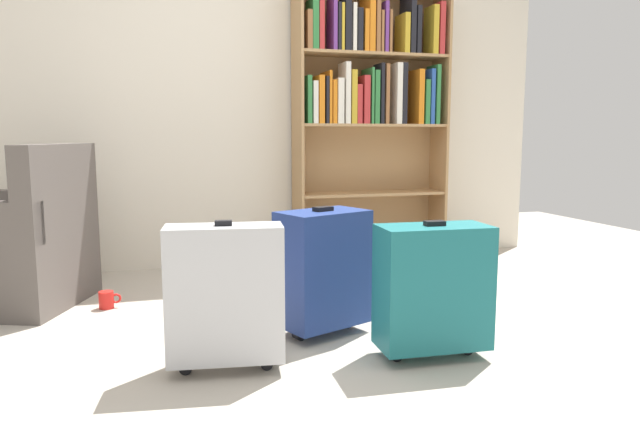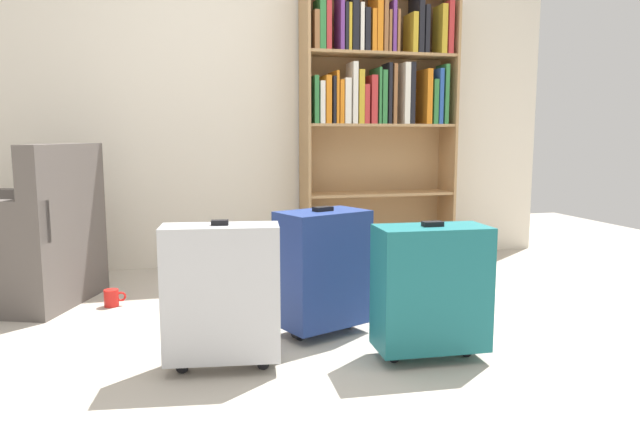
% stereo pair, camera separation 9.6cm
% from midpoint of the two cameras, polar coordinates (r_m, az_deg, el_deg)
% --- Properties ---
extents(ground_plane, '(7.75, 7.75, 0.00)m').
position_cam_midpoint_polar(ground_plane, '(2.73, 3.30, -12.27)').
color(ground_plane, '#B2A899').
extents(back_wall, '(4.43, 0.10, 2.60)m').
position_cam_midpoint_polar(back_wall, '(4.48, -4.50, 12.60)').
color(back_wall, beige).
rests_on(back_wall, ground).
extents(bookshelf, '(1.14, 0.30, 2.01)m').
position_cam_midpoint_polar(bookshelf, '(4.49, 5.99, 11.62)').
color(bookshelf, '#A87F51').
rests_on(bookshelf, ground).
extents(armchair, '(0.91, 0.91, 0.90)m').
position_cam_midpoint_polar(armchair, '(3.74, -25.56, -2.41)').
color(armchair, '#59514C').
rests_on(armchair, ground).
extents(mug, '(0.12, 0.08, 0.10)m').
position_cam_midpoint_polar(mug, '(3.54, -18.47, -7.05)').
color(mug, red).
rests_on(mug, ground).
extents(suitcase_navy_blue, '(0.48, 0.39, 0.62)m').
position_cam_midpoint_polar(suitcase_navy_blue, '(2.85, 1.24, -4.61)').
color(suitcase_navy_blue, navy).
rests_on(suitcase_navy_blue, ground).
extents(suitcase_silver, '(0.48, 0.25, 0.62)m').
position_cam_midpoint_polar(suitcase_silver, '(2.44, -8.25, -6.88)').
color(suitcase_silver, '#B7BABF').
rests_on(suitcase_silver, ground).
extents(suitcase_teal, '(0.48, 0.26, 0.59)m').
position_cam_midpoint_polar(suitcase_teal, '(2.59, 11.57, -6.34)').
color(suitcase_teal, '#19666B').
rests_on(suitcase_teal, ground).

